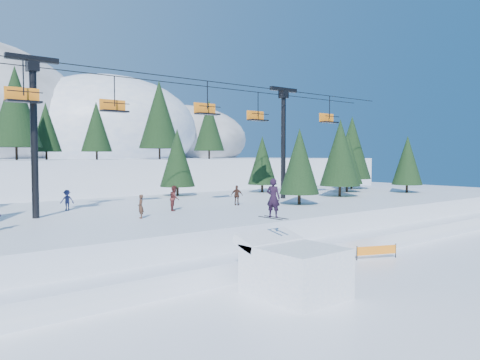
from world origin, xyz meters
TOP-DOWN VIEW (x-y plane):
  - ground at (0.00, 0.00)m, footprint 160.00×160.00m
  - mid_shelf at (0.00, 18.00)m, footprint 70.00×22.00m
  - berm at (0.00, 8.00)m, footprint 70.00×6.00m
  - jump_kicker at (-2.07, 1.86)m, footprint 3.40×4.63m
  - chairlift at (1.53, 18.05)m, footprint 46.00×3.21m
  - conifer_stand at (1.38, 19.35)m, footprint 62.46×16.85m
  - distant_skiers at (-1.74, 16.88)m, footprint 28.79×8.16m
  - banner_near at (7.45, 3.89)m, footprint 2.66×1.11m
  - banner_far at (10.52, 5.73)m, footprint 2.61×1.21m

SIDE VIEW (x-z plane):
  - ground at x=0.00m, z-range 0.00..0.00m
  - banner_near at x=7.45m, z-range 0.09..0.99m
  - banner_far at x=10.52m, z-range 0.09..0.99m
  - berm at x=0.00m, z-range 0.00..1.10m
  - mid_shelf at x=0.00m, z-range 0.00..2.50m
  - jump_kicker at x=-2.07m, z-range -1.42..3.98m
  - distant_skiers at x=-1.74m, z-range 2.42..4.25m
  - conifer_stand at x=1.38m, z-range 2.31..11.04m
  - chairlift at x=1.53m, z-range 4.18..14.46m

